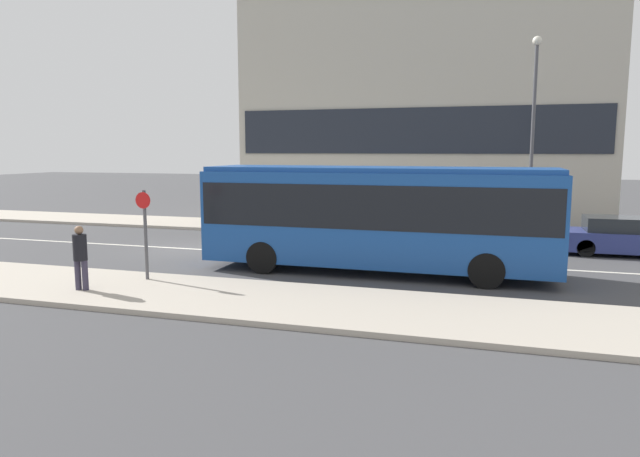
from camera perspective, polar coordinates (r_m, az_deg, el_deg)
ground_plane at (r=21.55m, az=-12.36°, el=-2.03°), size 120.00×120.00×0.00m
sidewalk_near at (r=16.49m, az=-23.06°, el=-5.28°), size 44.00×3.50×0.13m
sidewalk_far at (r=27.10m, az=-5.92°, el=0.24°), size 44.00×3.50×0.13m
lane_centerline at (r=21.55m, az=-12.36°, el=-2.02°), size 41.80×0.16×0.01m
apartment_block_left_tower at (r=30.64m, az=10.03°, el=16.46°), size 18.39×4.18×16.58m
city_bus at (r=16.93m, az=5.67°, el=1.63°), size 10.31×2.55×3.14m
parked_car_0 at (r=22.48m, az=28.24°, el=-0.76°), size 4.50×1.75×1.32m
pedestrian_near_stop at (r=15.49m, az=-22.85°, el=-2.35°), size 0.35×0.34×1.63m
bus_stop_sign at (r=16.09m, az=-17.10°, el=0.12°), size 0.44×0.12×2.44m
street_lamp at (r=24.09m, az=20.56°, el=10.21°), size 0.36×0.36×7.83m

